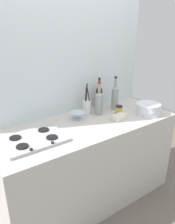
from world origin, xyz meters
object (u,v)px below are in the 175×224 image
at_px(mixing_bowl, 78,115).
at_px(stovetop_hob, 34,139).
at_px(plate_stack, 149,109).
at_px(wine_bottle_mid_left, 99,102).
at_px(wine_bottle_mid_right, 115,97).
at_px(wine_bottle_leftmost, 99,97).
at_px(utensil_crock, 87,106).
at_px(condiment_jar_front, 119,110).
at_px(butter_dish, 119,117).

bearing_deg(mixing_bowl, stovetop_hob, -163.93).
height_order(plate_stack, wine_bottle_mid_left, wine_bottle_mid_left).
bearing_deg(wine_bottle_mid_right, wine_bottle_leftmost, 137.08).
bearing_deg(wine_bottle_mid_right, utensil_crock, 168.91).
xyz_separation_m(wine_bottle_leftmost, condiment_jar_front, (0.07, -0.26, -0.09)).
bearing_deg(butter_dish, mixing_bowl, 145.12).
height_order(plate_stack, wine_bottle_leftmost, wine_bottle_leftmost).
bearing_deg(butter_dish, wine_bottle_mid_right, 58.35).
distance_m(plate_stack, wine_bottle_leftmost, 0.55).
distance_m(stovetop_hob, wine_bottle_mid_right, 1.05).
xyz_separation_m(mixing_bowl, butter_dish, (0.34, -0.24, -0.02)).
relative_size(butter_dish, condiment_jar_front, 1.70).
xyz_separation_m(stovetop_hob, mixing_bowl, (0.53, 0.15, 0.03)).
distance_m(wine_bottle_mid_right, utensil_crock, 0.34).
xyz_separation_m(stovetop_hob, wine_bottle_mid_right, (1.02, 0.17, 0.13)).
distance_m(wine_bottle_leftmost, wine_bottle_mid_left, 0.18).
relative_size(wine_bottle_mid_left, condiment_jar_front, 3.90).
bearing_deg(plate_stack, wine_bottle_mid_right, 120.72).
bearing_deg(stovetop_hob, plate_stack, -7.20).
relative_size(butter_dish, utensil_crock, 0.47).
distance_m(plate_stack, condiment_jar_front, 0.31).
relative_size(wine_bottle_mid_right, butter_dish, 2.41).
distance_m(wine_bottle_leftmost, wine_bottle_mid_right, 0.17).
bearing_deg(butter_dish, wine_bottle_mid_left, 110.81).
bearing_deg(wine_bottle_mid_right, plate_stack, -59.28).
bearing_deg(wine_bottle_leftmost, condiment_jar_front, -74.42).
height_order(wine_bottle_leftmost, mixing_bowl, wine_bottle_leftmost).
relative_size(mixing_bowl, butter_dish, 0.98).
height_order(plate_stack, utensil_crock, utensil_crock).
bearing_deg(wine_bottle_mid_left, plate_stack, -34.36).
xyz_separation_m(butter_dish, condiment_jar_front, (0.10, 0.11, 0.02)).
xyz_separation_m(stovetop_hob, condiment_jar_front, (0.97, 0.03, 0.03)).
bearing_deg(utensil_crock, mixing_bowl, -154.43).
xyz_separation_m(plate_stack, wine_bottle_leftmost, (-0.32, 0.44, 0.07)).
bearing_deg(mixing_bowl, wine_bottle_mid_right, 1.75).
bearing_deg(wine_bottle_mid_right, condiment_jar_front, -112.36).
distance_m(butter_dish, condiment_jar_front, 0.15).
distance_m(wine_bottle_mid_right, mixing_bowl, 0.50).
bearing_deg(plate_stack, utensil_crock, 143.36).
distance_m(stovetop_hob, butter_dish, 0.87).
relative_size(plate_stack, wine_bottle_leftmost, 0.74).
relative_size(wine_bottle_mid_left, butter_dish, 2.29).
distance_m(wine_bottle_mid_right, butter_dish, 0.32).
relative_size(stovetop_hob, mixing_bowl, 3.38).
xyz_separation_m(wine_bottle_mid_right, butter_dish, (-0.15, -0.25, -0.11)).
bearing_deg(utensil_crock, stovetop_hob, -161.56).
relative_size(wine_bottle_mid_left, mixing_bowl, 2.35).
bearing_deg(wine_bottle_leftmost, utensil_crock, -164.82).
xyz_separation_m(wine_bottle_mid_right, mixing_bowl, (-0.49, -0.02, -0.10)).
distance_m(butter_dish, utensil_crock, 0.36).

